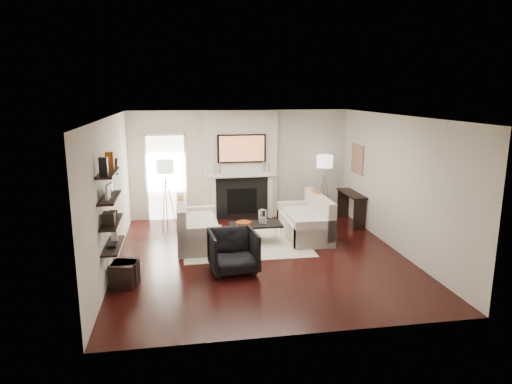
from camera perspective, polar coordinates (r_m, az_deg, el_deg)
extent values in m
plane|color=black|center=(9.01, 0.64, -7.98)|extent=(6.00, 6.00, 0.00)
plane|color=white|center=(8.46, 0.68, 9.43)|extent=(6.00, 6.00, 0.00)
plane|color=silver|center=(11.55, -1.98, 3.50)|extent=(5.50, 0.00, 5.50)
plane|color=silver|center=(5.80, 5.93, -5.64)|extent=(5.50, 0.00, 5.50)
plane|color=silver|center=(8.60, -17.70, -0.20)|extent=(0.00, 6.00, 6.00)
plane|color=silver|center=(9.50, 17.21, 1.00)|extent=(0.00, 6.00, 6.00)
cube|color=silver|center=(11.43, -1.89, 3.41)|extent=(1.80, 0.25, 2.70)
cube|color=black|center=(11.46, -1.77, -0.80)|extent=(1.30, 0.02, 1.04)
cube|color=black|center=(11.47, -1.77, -1.15)|extent=(0.75, 0.02, 0.65)
cube|color=white|center=(11.35, -5.36, -0.82)|extent=(0.12, 0.08, 1.10)
cube|color=white|center=(11.54, 1.79, -0.55)|extent=(0.12, 0.08, 1.10)
cube|color=white|center=(11.29, -1.76, 2.11)|extent=(1.70, 0.18, 0.07)
cube|color=black|center=(11.21, -1.80, 5.45)|extent=(1.20, 0.06, 0.70)
cube|color=#BF723F|center=(11.18, -1.78, 5.43)|extent=(1.10, 0.00, 0.62)
cylinder|color=silver|center=(11.20, -4.56, 2.96)|extent=(0.04, 0.04, 0.30)
cylinder|color=silver|center=(11.20, -5.22, 2.79)|extent=(0.04, 0.04, 0.24)
cylinder|color=silver|center=(11.35, 0.98, 3.12)|extent=(0.04, 0.04, 0.30)
cylinder|color=silver|center=(11.38, 1.63, 2.99)|extent=(0.04, 0.04, 0.24)
cube|color=white|center=(11.49, -11.14, 1.71)|extent=(0.90, 0.02, 2.10)
cube|color=white|center=(11.49, -13.53, 1.60)|extent=(0.06, 0.06, 2.16)
cube|color=white|center=(11.47, -8.74, 1.78)|extent=(0.06, 0.06, 2.16)
cube|color=white|center=(11.32, -11.37, 7.07)|extent=(1.02, 0.06, 0.06)
cube|color=beige|center=(9.66, -1.30, -6.51)|extent=(2.60, 2.00, 0.01)
cube|color=beige|center=(9.73, -7.25, -5.21)|extent=(0.85, 1.80, 0.42)
cube|color=beige|center=(9.63, -9.30, -3.50)|extent=(0.18, 1.80, 0.80)
cube|color=beige|center=(8.93, -7.04, -6.22)|extent=(0.85, 0.18, 0.60)
cube|color=beige|center=(10.48, -7.46, -3.41)|extent=(0.85, 0.18, 0.60)
cube|color=beige|center=(9.66, -7.00, -3.73)|extent=(0.63, 1.44, 0.10)
cube|color=#A15113|center=(9.87, -9.35, -1.88)|extent=(0.10, 0.42, 0.42)
cube|color=black|center=(9.29, -9.33, -2.85)|extent=(0.10, 0.40, 0.40)
cube|color=beige|center=(10.18, 6.04, -4.38)|extent=(0.85, 1.80, 0.42)
cube|color=beige|center=(10.19, 7.90, -2.57)|extent=(0.18, 1.80, 0.80)
cube|color=beige|center=(9.41, 7.37, -5.26)|extent=(0.85, 0.18, 0.60)
cube|color=beige|center=(10.91, 4.92, -2.72)|extent=(0.85, 0.18, 0.60)
cube|color=beige|center=(10.09, 5.80, -2.98)|extent=(0.63, 1.44, 0.10)
cube|color=#A15113|center=(10.41, 7.44, -1.07)|extent=(0.10, 0.42, 0.42)
cube|color=black|center=(9.86, 8.45, -1.93)|extent=(0.10, 0.40, 0.40)
cube|color=black|center=(9.64, -0.07, -4.09)|extent=(1.10, 0.55, 0.04)
cylinder|color=silver|center=(9.43, -2.86, -5.83)|extent=(0.02, 0.02, 0.38)
cylinder|color=silver|center=(9.59, 3.11, -5.52)|extent=(0.02, 0.02, 0.38)
cylinder|color=silver|center=(9.85, -3.16, -5.04)|extent=(0.02, 0.02, 0.38)
cylinder|color=silver|center=(10.00, 2.56, -4.75)|extent=(0.02, 0.02, 0.38)
cylinder|color=white|center=(9.62, 0.82, -3.14)|extent=(0.18, 0.18, 0.31)
cylinder|color=white|center=(9.64, 0.81, -3.51)|extent=(0.09, 0.09, 0.14)
cylinder|color=#C65721|center=(9.59, -1.54, -3.90)|extent=(0.32, 0.32, 0.05)
imported|color=black|center=(8.14, -2.86, -7.16)|extent=(0.87, 0.83, 0.83)
cylinder|color=silver|center=(10.92, -11.12, -1.26)|extent=(0.02, 0.02, 1.20)
cylinder|color=white|center=(10.76, -11.31, 3.14)|extent=(0.40, 0.40, 0.30)
cylinder|color=silver|center=(10.92, -10.55, -1.24)|extent=(0.25, 0.02, 1.23)
cylinder|color=silver|center=(11.02, -11.40, -1.16)|extent=(0.14, 0.22, 1.23)
cylinder|color=silver|center=(10.83, -11.43, -1.39)|extent=(0.14, 0.22, 1.23)
cylinder|color=silver|center=(11.63, 8.46, -0.32)|extent=(0.02, 0.02, 1.20)
cylinder|color=white|center=(11.48, 8.59, 3.82)|extent=(0.40, 0.40, 0.30)
cylinder|color=silver|center=(11.67, 8.97, -0.30)|extent=(0.25, 0.02, 1.23)
cylinder|color=silver|center=(11.71, 8.06, -0.23)|extent=(0.14, 0.22, 1.23)
cylinder|color=silver|center=(11.53, 8.34, -0.44)|extent=(0.14, 0.22, 1.23)
cube|color=black|center=(11.27, 11.87, -0.20)|extent=(0.35, 1.20, 0.04)
cube|color=black|center=(10.86, 12.82, -2.75)|extent=(0.30, 0.04, 0.71)
cube|color=black|center=(11.85, 10.83, -1.39)|extent=(0.30, 0.04, 0.71)
cube|color=#A16E50|center=(11.30, 12.56, 4.04)|extent=(0.03, 0.70, 0.70)
cube|color=black|center=(7.79, -17.43, -6.44)|extent=(0.25, 1.00, 0.03)
cube|color=black|center=(7.67, -17.62, -3.61)|extent=(0.25, 1.00, 0.04)
cube|color=black|center=(7.58, -17.82, -0.70)|extent=(0.25, 1.00, 0.04)
cube|color=black|center=(7.50, -18.02, 2.28)|extent=(0.25, 1.00, 0.04)
cube|color=black|center=(7.11, -18.53, 3.00)|extent=(0.12, 0.10, 0.28)
cube|color=#A15113|center=(7.72, -17.84, 3.75)|extent=(0.12, 0.10, 0.28)
cube|color=white|center=(7.42, -18.03, 0.02)|extent=(0.04, 0.30, 0.22)
cube|color=black|center=(7.74, -17.68, 0.39)|extent=(0.04, 0.22, 0.18)
cube|color=black|center=(7.43, -17.91, -3.20)|extent=(0.18, 0.25, 0.20)
cube|color=black|center=(7.84, -17.47, -2.67)|extent=(0.15, 0.12, 0.12)
cube|color=black|center=(7.67, -17.56, -6.40)|extent=(0.14, 0.20, 0.05)
cube|color=white|center=(7.97, -17.26, -5.18)|extent=(0.10, 0.10, 0.18)
cylinder|color=black|center=(9.41, -16.97, 3.07)|extent=(0.04, 0.34, 0.34)
cylinder|color=white|center=(9.40, -16.82, 3.07)|extent=(0.01, 0.29, 0.29)
cube|color=black|center=(8.01, -16.05, -9.64)|extent=(0.40, 0.40, 0.40)
cube|color=black|center=(7.93, -16.11, -9.86)|extent=(0.49, 0.49, 0.40)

